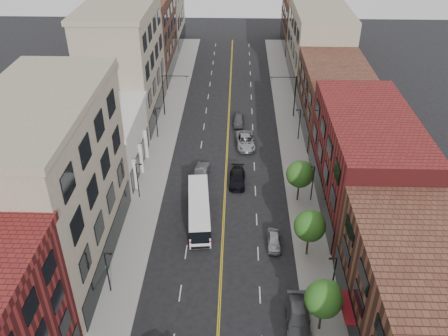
# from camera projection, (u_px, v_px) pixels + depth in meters

# --- Properties ---
(sidewalk_left) EXTENTS (4.00, 110.00, 0.15)m
(sidewalk_left) POSITION_uv_depth(u_px,v_px,m) (160.00, 154.00, 70.38)
(sidewalk_left) COLOR gray
(sidewalk_left) RESTS_ON ground
(sidewalk_right) EXTENTS (4.00, 110.00, 0.15)m
(sidewalk_right) POSITION_uv_depth(u_px,v_px,m) (295.00, 156.00, 69.87)
(sidewalk_right) COLOR gray
(sidewalk_right) RESTS_ON ground
(bldg_l_tanoffice) EXTENTS (10.00, 22.00, 18.00)m
(bldg_l_tanoffice) POSITION_uv_depth(u_px,v_px,m) (51.00, 189.00, 47.23)
(bldg_l_tanoffice) COLOR gray
(bldg_l_tanoffice) RESTS_ON ground
(bldg_l_white) EXTENTS (10.00, 14.00, 8.00)m
(bldg_l_white) POSITION_uv_depth(u_px,v_px,m) (103.00, 143.00, 65.08)
(bldg_l_white) COLOR silver
(bldg_l_white) RESTS_ON ground
(bldg_l_far_a) EXTENTS (10.00, 20.00, 18.00)m
(bldg_l_far_a) POSITION_uv_depth(u_px,v_px,m) (124.00, 65.00, 76.70)
(bldg_l_far_a) COLOR gray
(bldg_l_far_a) RESTS_ON ground
(bldg_l_far_b) EXTENTS (10.00, 20.00, 15.00)m
(bldg_l_far_b) POSITION_uv_depth(u_px,v_px,m) (146.00, 36.00, 94.35)
(bldg_l_far_b) COLOR brown
(bldg_l_far_b) RESTS_ON ground
(bldg_l_far_c) EXTENTS (10.00, 16.00, 20.00)m
(bldg_l_far_c) POSITION_uv_depth(u_px,v_px,m) (158.00, 2.00, 108.16)
(bldg_l_far_c) COLOR gray
(bldg_l_far_c) RESTS_ON ground
(bldg_r_near) EXTENTS (10.00, 26.00, 10.00)m
(bldg_r_near) POSITION_uv_depth(u_px,v_px,m) (430.00, 332.00, 37.56)
(bldg_r_near) COLOR brown
(bldg_r_near) RESTS_ON ground
(bldg_r_mid) EXTENTS (10.00, 22.00, 12.00)m
(bldg_r_mid) POSITION_uv_depth(u_px,v_px,m) (365.00, 162.00, 57.23)
(bldg_r_mid) COLOR maroon
(bldg_r_mid) RESTS_ON ground
(bldg_r_far_a) EXTENTS (10.00, 20.00, 10.00)m
(bldg_r_far_a) POSITION_uv_depth(u_px,v_px,m) (335.00, 98.00, 75.46)
(bldg_r_far_a) COLOR brown
(bldg_r_far_a) RESTS_ON ground
(bldg_r_far_b) EXTENTS (10.00, 22.00, 14.00)m
(bldg_r_far_b) POSITION_uv_depth(u_px,v_px,m) (318.00, 44.00, 92.06)
(bldg_r_far_b) COLOR gray
(bldg_r_far_b) RESTS_ON ground
(bldg_r_far_c) EXTENTS (10.00, 18.00, 11.00)m
(bldg_r_far_c) POSITION_uv_depth(u_px,v_px,m) (306.00, 23.00, 109.71)
(bldg_r_far_c) COLOR brown
(bldg_r_far_c) RESTS_ON ground
(tree_r_1) EXTENTS (3.40, 3.40, 5.59)m
(tree_r_1) POSITION_uv_depth(u_px,v_px,m) (325.00, 298.00, 41.66)
(tree_r_1) COLOR black
(tree_r_1) RESTS_ON sidewalk_right
(tree_r_2) EXTENTS (3.40, 3.40, 5.59)m
(tree_r_2) POSITION_uv_depth(u_px,v_px,m) (311.00, 225.00, 50.08)
(tree_r_2) COLOR black
(tree_r_2) RESTS_ON sidewalk_right
(tree_r_3) EXTENTS (3.40, 3.40, 5.59)m
(tree_r_3) POSITION_uv_depth(u_px,v_px,m) (301.00, 173.00, 58.50)
(tree_r_3) COLOR black
(tree_r_3) RESTS_ON sidewalk_right
(lamp_l_1) EXTENTS (0.81, 0.55, 5.05)m
(lamp_l_1) POSITION_uv_depth(u_px,v_px,m) (108.00, 270.00, 46.11)
(lamp_l_1) COLOR black
(lamp_l_1) RESTS_ON sidewalk_left
(lamp_l_2) EXTENTS (0.81, 0.55, 5.05)m
(lamp_l_2) POSITION_uv_depth(u_px,v_px,m) (138.00, 179.00, 59.59)
(lamp_l_2) COLOR black
(lamp_l_2) RESTS_ON sidewalk_left
(lamp_l_3) EXTENTS (0.81, 0.55, 5.05)m
(lamp_l_3) POSITION_uv_depth(u_px,v_px,m) (157.00, 121.00, 73.06)
(lamp_l_3) COLOR black
(lamp_l_3) RESTS_ON sidewalk_left
(lamp_r_1) EXTENTS (0.81, 0.55, 5.05)m
(lamp_r_1) POSITION_uv_depth(u_px,v_px,m) (333.00, 275.00, 45.55)
(lamp_r_1) COLOR black
(lamp_r_1) RESTS_ON sidewalk_right
(lamp_r_2) EXTENTS (0.81, 0.55, 5.05)m
(lamp_r_2) POSITION_uv_depth(u_px,v_px,m) (312.00, 182.00, 59.02)
(lamp_r_2) COLOR black
(lamp_r_2) RESTS_ON sidewalk_right
(lamp_r_3) EXTENTS (0.81, 0.55, 5.05)m
(lamp_r_3) POSITION_uv_depth(u_px,v_px,m) (299.00, 123.00, 72.49)
(lamp_r_3) COLOR black
(lamp_r_3) RESTS_ON sidewalk_right
(signal_mast_left) EXTENTS (4.49, 0.18, 7.20)m
(signal_mast_left) POSITION_uv_depth(u_px,v_px,m) (167.00, 90.00, 78.87)
(signal_mast_left) COLOR black
(signal_mast_left) RESTS_ON sidewalk_left
(signal_mast_right) EXTENTS (4.49, 0.18, 7.20)m
(signal_mast_right) POSITION_uv_depth(u_px,v_px,m) (291.00, 92.00, 78.35)
(signal_mast_right) COLOR black
(signal_mast_right) RESTS_ON sidewalk_right
(city_bus) EXTENTS (3.49, 11.25, 2.85)m
(city_bus) POSITION_uv_depth(u_px,v_px,m) (199.00, 208.00, 56.55)
(city_bus) COLOR white
(city_bus) RESTS_ON ground
(car_parked_mid) EXTENTS (2.47, 5.59, 1.60)m
(car_parked_mid) POSITION_uv_depth(u_px,v_px,m) (298.00, 318.00, 43.94)
(car_parked_mid) COLOR #525257
(car_parked_mid) RESTS_ON ground
(car_parked_far) EXTENTS (1.65, 3.93, 1.33)m
(car_parked_far) POSITION_uv_depth(u_px,v_px,m) (274.00, 241.00, 53.17)
(car_parked_far) COLOR #9B9EA2
(car_parked_far) RESTS_ON ground
(car_lane_behind) EXTENTS (1.98, 4.83, 1.56)m
(car_lane_behind) POSITION_uv_depth(u_px,v_px,m) (202.00, 171.00, 65.07)
(car_lane_behind) COLOR #49494E
(car_lane_behind) RESTS_ON ground
(car_lane_a) EXTENTS (2.17, 5.18, 1.50)m
(car_lane_a) POSITION_uv_depth(u_px,v_px,m) (237.00, 178.00, 63.65)
(car_lane_a) COLOR black
(car_lane_a) RESTS_ON ground
(car_lane_b) EXTENTS (3.20, 6.15, 1.66)m
(car_lane_b) POSITION_uv_depth(u_px,v_px,m) (245.00, 141.00, 72.07)
(car_lane_b) COLOR #A4A6AC
(car_lane_b) RESTS_ON ground
(car_lane_c) EXTENTS (1.92, 4.42, 1.48)m
(car_lane_c) POSITION_uv_depth(u_px,v_px,m) (239.00, 120.00, 78.25)
(car_lane_c) COLOR #4E4E53
(car_lane_c) RESTS_ON ground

